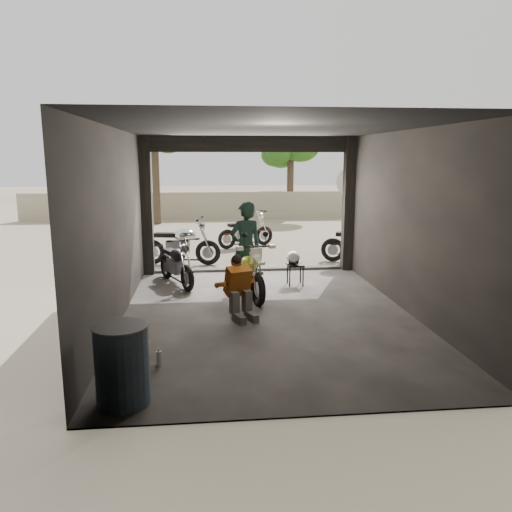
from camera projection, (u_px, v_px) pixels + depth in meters
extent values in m
plane|color=#7A6D56|center=(267.00, 316.00, 8.73)|extent=(80.00, 80.00, 0.00)
cube|color=#2D2B28|center=(267.00, 315.00, 8.73)|extent=(5.00, 7.00, 0.02)
plane|color=black|center=(268.00, 128.00, 8.11)|extent=(7.00, 7.00, 0.00)
cube|color=black|center=(312.00, 272.00, 5.01)|extent=(5.00, 0.02, 3.20)
cube|color=black|center=(117.00, 227.00, 8.17)|extent=(0.02, 7.00, 3.20)
cube|color=black|center=(410.00, 223.00, 8.67)|extent=(0.02, 7.00, 3.20)
cube|color=black|center=(147.00, 207.00, 11.48)|extent=(0.24, 0.24, 3.20)
cube|color=black|center=(348.00, 205.00, 11.96)|extent=(0.24, 0.24, 3.20)
cube|color=black|center=(249.00, 144.00, 11.48)|extent=(5.00, 0.16, 0.36)
cube|color=#2D2B28|center=(249.00, 269.00, 12.14)|extent=(5.00, 0.25, 0.08)
cube|color=gray|center=(228.00, 205.00, 22.27)|extent=(18.00, 0.30, 1.20)
cylinder|color=#382B1E|center=(156.00, 180.00, 20.27)|extent=(0.30, 0.30, 3.58)
ellipsoid|color=#1E4C14|center=(154.00, 123.00, 19.83)|extent=(2.20, 2.20, 3.14)
cylinder|color=#382B1E|center=(290.00, 182.00, 22.36)|extent=(0.30, 0.30, 3.20)
ellipsoid|color=#1E4C14|center=(291.00, 137.00, 21.97)|extent=(2.20, 2.20, 2.80)
imported|color=black|center=(246.00, 248.00, 10.05)|extent=(0.80, 0.66, 1.87)
cube|color=black|center=(295.00, 265.00, 10.67)|extent=(0.34, 0.34, 0.04)
cylinder|color=black|center=(290.00, 277.00, 10.56)|extent=(0.03, 0.03, 0.46)
cylinder|color=black|center=(303.00, 277.00, 10.59)|extent=(0.03, 0.03, 0.46)
cylinder|color=black|center=(288.00, 274.00, 10.84)|extent=(0.03, 0.03, 0.46)
cylinder|color=black|center=(300.00, 274.00, 10.87)|extent=(0.03, 0.03, 0.46)
ellipsoid|color=white|center=(293.00, 257.00, 10.68)|extent=(0.34, 0.35, 0.28)
cylinder|color=#3D5168|center=(122.00, 366.00, 5.51)|extent=(0.63, 0.63, 0.92)
cylinder|color=black|center=(350.00, 216.00, 13.62)|extent=(0.08, 0.08, 2.27)
cylinder|color=silver|center=(351.00, 182.00, 13.42)|extent=(0.83, 0.03, 0.83)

